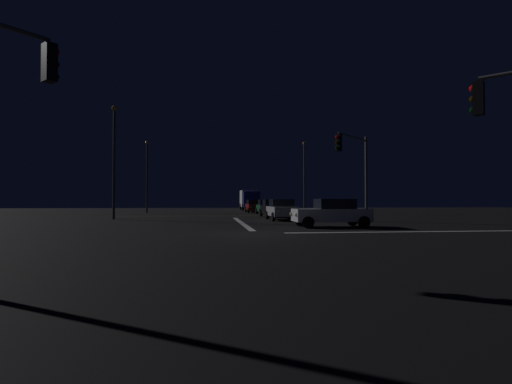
# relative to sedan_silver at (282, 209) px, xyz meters

# --- Properties ---
(ground) EXTENTS (120.00, 120.00, 0.10)m
(ground) POSITION_rel_sedan_silver_xyz_m (-3.31, -11.58, -0.85)
(ground) COLOR black
(stop_line_north) EXTENTS (0.35, 14.55, 0.01)m
(stop_line_north) POSITION_rel_sedan_silver_xyz_m (-3.31, -3.10, -0.80)
(stop_line_north) COLOR white
(stop_line_north) RESTS_ON ground
(centre_line_ns) EXTENTS (22.00, 0.15, 0.01)m
(centre_line_ns) POSITION_rel_sedan_silver_xyz_m (-3.31, 8.50, -0.80)
(centre_line_ns) COLOR yellow
(centre_line_ns) RESTS_ON ground
(crosswalk_bar_east) EXTENTS (14.55, 0.40, 0.01)m
(crosswalk_bar_east) POSITION_rel_sedan_silver_xyz_m (5.27, -11.58, -0.80)
(crosswalk_bar_east) COLOR white
(crosswalk_bar_east) RESTS_ON ground
(sedan_silver) EXTENTS (2.02, 4.33, 1.57)m
(sedan_silver) POSITION_rel_sedan_silver_xyz_m (0.00, 0.00, 0.00)
(sedan_silver) COLOR #B7B7BC
(sedan_silver) RESTS_ON ground
(sedan_black) EXTENTS (2.02, 4.33, 1.57)m
(sedan_black) POSITION_rel_sedan_silver_xyz_m (0.22, 5.54, 0.00)
(sedan_black) COLOR black
(sedan_black) RESTS_ON ground
(sedan_green) EXTENTS (2.02, 4.33, 1.57)m
(sedan_green) POSITION_rel_sedan_silver_xyz_m (0.54, 11.62, 0.00)
(sedan_green) COLOR #14512D
(sedan_green) RESTS_ON ground
(sedan_red) EXTENTS (2.02, 4.33, 1.57)m
(sedan_red) POSITION_rel_sedan_silver_xyz_m (-0.03, 18.35, 0.00)
(sedan_red) COLOR maroon
(sedan_red) RESTS_ON ground
(sedan_blue) EXTENTS (2.02, 4.33, 1.57)m
(sedan_blue) POSITION_rel_sedan_silver_xyz_m (0.40, 23.83, 0.00)
(sedan_blue) COLOR navy
(sedan_blue) RESTS_ON ground
(box_truck) EXTENTS (2.68, 8.28, 3.08)m
(box_truck) POSITION_rel_sedan_silver_xyz_m (0.62, 31.50, 0.91)
(box_truck) COLOR navy
(box_truck) RESTS_ON ground
(sedan_white_crossing) EXTENTS (4.33, 2.02, 1.57)m
(sedan_white_crossing) POSITION_rel_sedan_silver_xyz_m (1.39, -7.94, 0.00)
(sedan_white_crossing) COLOR silver
(sedan_white_crossing) RESTS_ON ground
(traffic_signal_ne) EXTENTS (3.36, 3.36, 6.00)m
(traffic_signal_ne) POSITION_rel_sedan_silver_xyz_m (4.24, -4.02, 3.36)
(traffic_signal_ne) COLOR #4C4C51
(traffic_signal_ne) RESTS_ON ground
(streetlamp_left_near) EXTENTS (0.44, 0.44, 8.96)m
(streetlamp_left_near) POSITION_rel_sedan_silver_xyz_m (-12.89, 2.50, 4.37)
(streetlamp_left_near) COLOR #424247
(streetlamp_left_near) RESTS_ON ground
(streetlamp_left_far) EXTENTS (0.44, 0.44, 8.62)m
(streetlamp_left_far) POSITION_rel_sedan_silver_xyz_m (-12.89, 18.50, 4.19)
(streetlamp_left_far) COLOR #424247
(streetlamp_left_far) RESTS_ON ground
(streetlamp_right_far) EXTENTS (0.44, 0.44, 8.82)m
(streetlamp_right_far) POSITION_rel_sedan_silver_xyz_m (6.27, 18.50, 4.30)
(streetlamp_right_far) COLOR #424247
(streetlamp_right_far) RESTS_ON ground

